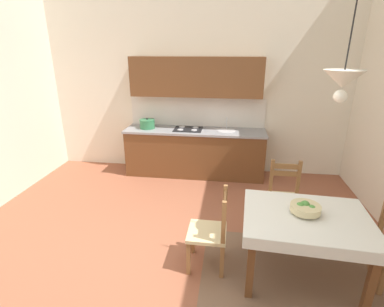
{
  "coord_description": "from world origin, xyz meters",
  "views": [
    {
      "loc": [
        0.68,
        -2.67,
        2.34
      ],
      "look_at": [
        0.25,
        0.49,
        1.18
      ],
      "focal_mm": 27.08,
      "sensor_mm": 36.0,
      "label": 1
    }
  ],
  "objects_px": {
    "dining_table": "(305,227)",
    "pendant_lamp": "(343,80)",
    "dining_chair_kitchen_side": "(285,198)",
    "kitchen_cabinetry": "(195,131)",
    "dining_chair_tv_side": "(211,232)",
    "fruit_bowl": "(305,208)"
  },
  "relations": [
    {
      "from": "dining_table",
      "to": "pendant_lamp",
      "type": "height_order",
      "value": "pendant_lamp"
    },
    {
      "from": "dining_chair_kitchen_side",
      "to": "pendant_lamp",
      "type": "distance_m",
      "value": 1.97
    },
    {
      "from": "dining_chair_kitchen_side",
      "to": "dining_chair_tv_side",
      "type": "bearing_deg",
      "value": -135.9
    },
    {
      "from": "dining_table",
      "to": "kitchen_cabinetry",
      "type": "bearing_deg",
      "value": 119.58
    },
    {
      "from": "dining_chair_kitchen_side",
      "to": "dining_chair_tv_side",
      "type": "height_order",
      "value": "same"
    },
    {
      "from": "dining_table",
      "to": "pendant_lamp",
      "type": "xyz_separation_m",
      "value": [
        0.07,
        -0.12,
        1.48
      ]
    },
    {
      "from": "kitchen_cabinetry",
      "to": "pendant_lamp",
      "type": "xyz_separation_m",
      "value": [
        1.54,
        -2.71,
        1.24
      ]
    },
    {
      "from": "dining_chair_kitchen_side",
      "to": "kitchen_cabinetry",
      "type": "bearing_deg",
      "value": 131.05
    },
    {
      "from": "kitchen_cabinetry",
      "to": "dining_chair_tv_side",
      "type": "bearing_deg",
      "value": -78.85
    },
    {
      "from": "dining_chair_tv_side",
      "to": "dining_table",
      "type": "bearing_deg",
      "value": -2.58
    },
    {
      "from": "fruit_bowl",
      "to": "pendant_lamp",
      "type": "relative_size",
      "value": 0.37
    },
    {
      "from": "dining_table",
      "to": "dining_chair_kitchen_side",
      "type": "distance_m",
      "value": 0.96
    },
    {
      "from": "dining_chair_kitchen_side",
      "to": "fruit_bowl",
      "type": "height_order",
      "value": "dining_chair_kitchen_side"
    },
    {
      "from": "dining_chair_tv_side",
      "to": "fruit_bowl",
      "type": "relative_size",
      "value": 3.1
    },
    {
      "from": "dining_table",
      "to": "pendant_lamp",
      "type": "bearing_deg",
      "value": -57.91
    },
    {
      "from": "fruit_bowl",
      "to": "dining_chair_kitchen_side",
      "type": "bearing_deg",
      "value": 91.46
    },
    {
      "from": "kitchen_cabinetry",
      "to": "dining_chair_tv_side",
      "type": "height_order",
      "value": "kitchen_cabinetry"
    },
    {
      "from": "dining_chair_tv_side",
      "to": "fruit_bowl",
      "type": "height_order",
      "value": "dining_chair_tv_side"
    },
    {
      "from": "dining_chair_tv_side",
      "to": "pendant_lamp",
      "type": "distance_m",
      "value": 1.96
    },
    {
      "from": "kitchen_cabinetry",
      "to": "fruit_bowl",
      "type": "height_order",
      "value": "kitchen_cabinetry"
    },
    {
      "from": "kitchen_cabinetry",
      "to": "dining_table",
      "type": "relative_size",
      "value": 2.02
    },
    {
      "from": "dining_chair_kitchen_side",
      "to": "fruit_bowl",
      "type": "bearing_deg",
      "value": -88.54
    }
  ]
}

